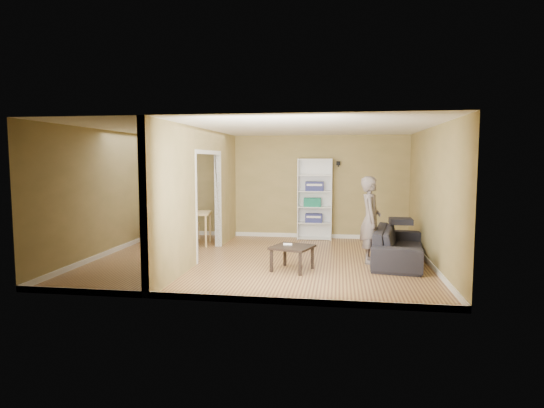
{
  "coord_description": "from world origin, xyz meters",
  "views": [
    {
      "loc": [
        1.54,
        -8.78,
        1.98
      ],
      "look_at": [
        0.2,
        0.2,
        1.1
      ],
      "focal_mm": 30.0,
      "sensor_mm": 36.0,
      "label": 1
    }
  ],
  "objects_px": {
    "sofa": "(399,240)",
    "dining_table": "(184,215)",
    "bookshelf": "(315,199)",
    "coffee_table": "(292,250)",
    "chair_far": "(191,223)",
    "person": "(371,212)",
    "chair_near": "(175,228)",
    "chair_left": "(154,222)"
  },
  "relations": [
    {
      "from": "sofa",
      "to": "bookshelf",
      "type": "height_order",
      "value": "bookshelf"
    },
    {
      "from": "bookshelf",
      "to": "chair_near",
      "type": "xyz_separation_m",
      "value": [
        -2.98,
        -1.91,
        -0.52
      ]
    },
    {
      "from": "sofa",
      "to": "chair_left",
      "type": "bearing_deg",
      "value": 86.86
    },
    {
      "from": "coffee_table",
      "to": "chair_near",
      "type": "xyz_separation_m",
      "value": [
        -2.76,
        1.48,
        0.12
      ]
    },
    {
      "from": "sofa",
      "to": "chair_left",
      "type": "distance_m",
      "value": 5.65
    },
    {
      "from": "person",
      "to": "coffee_table",
      "type": "height_order",
      "value": "person"
    },
    {
      "from": "coffee_table",
      "to": "sofa",
      "type": "bearing_deg",
      "value": 26.4
    },
    {
      "from": "bookshelf",
      "to": "chair_left",
      "type": "distance_m",
      "value": 3.97
    },
    {
      "from": "sofa",
      "to": "dining_table",
      "type": "xyz_separation_m",
      "value": [
        -4.76,
        1.17,
        0.25
      ]
    },
    {
      "from": "person",
      "to": "dining_table",
      "type": "xyz_separation_m",
      "value": [
        -4.2,
        1.29,
        -0.3
      ]
    },
    {
      "from": "person",
      "to": "bookshelf",
      "type": "xyz_separation_m",
      "value": [
        -1.21,
        2.53,
        0.03
      ]
    },
    {
      "from": "bookshelf",
      "to": "chair_far",
      "type": "relative_size",
      "value": 2.33
    },
    {
      "from": "chair_far",
      "to": "coffee_table",
      "type": "bearing_deg",
      "value": 141.63
    },
    {
      "from": "bookshelf",
      "to": "coffee_table",
      "type": "height_order",
      "value": "bookshelf"
    },
    {
      "from": "person",
      "to": "bookshelf",
      "type": "height_order",
      "value": "bookshelf"
    },
    {
      "from": "person",
      "to": "chair_near",
      "type": "height_order",
      "value": "person"
    },
    {
      "from": "sofa",
      "to": "person",
      "type": "distance_m",
      "value": 0.79
    },
    {
      "from": "coffee_table",
      "to": "dining_table",
      "type": "relative_size",
      "value": 0.54
    },
    {
      "from": "sofa",
      "to": "chair_near",
      "type": "height_order",
      "value": "chair_near"
    },
    {
      "from": "sofa",
      "to": "chair_near",
      "type": "bearing_deg",
      "value": 93.09
    },
    {
      "from": "sofa",
      "to": "coffee_table",
      "type": "bearing_deg",
      "value": 125.38
    },
    {
      "from": "sofa",
      "to": "chair_far",
      "type": "height_order",
      "value": "sofa"
    },
    {
      "from": "person",
      "to": "bookshelf",
      "type": "bearing_deg",
      "value": 28.37
    },
    {
      "from": "sofa",
      "to": "bookshelf",
      "type": "relative_size",
      "value": 1.14
    },
    {
      "from": "coffee_table",
      "to": "chair_left",
      "type": "relative_size",
      "value": 0.65
    },
    {
      "from": "sofa",
      "to": "dining_table",
      "type": "height_order",
      "value": "sofa"
    },
    {
      "from": "chair_left",
      "to": "chair_near",
      "type": "relative_size",
      "value": 1.05
    },
    {
      "from": "chair_left",
      "to": "chair_near",
      "type": "xyz_separation_m",
      "value": [
        0.77,
        -0.7,
        -0.02
      ]
    },
    {
      "from": "chair_left",
      "to": "chair_near",
      "type": "bearing_deg",
      "value": 62.49
    },
    {
      "from": "chair_left",
      "to": "coffee_table",
      "type": "bearing_deg",
      "value": 72.88
    },
    {
      "from": "person",
      "to": "coffee_table",
      "type": "xyz_separation_m",
      "value": [
        -1.42,
        -0.86,
        -0.61
      ]
    },
    {
      "from": "chair_left",
      "to": "bookshelf",
      "type": "bearing_deg",
      "value": 122.42
    },
    {
      "from": "person",
      "to": "bookshelf",
      "type": "relative_size",
      "value": 0.97
    },
    {
      "from": "chair_left",
      "to": "chair_far",
      "type": "xyz_separation_m",
      "value": [
        0.73,
        0.59,
        -0.08
      ]
    },
    {
      "from": "coffee_table",
      "to": "chair_left",
      "type": "distance_m",
      "value": 4.15
    },
    {
      "from": "sofa",
      "to": "person",
      "type": "xyz_separation_m",
      "value": [
        -0.56,
        -0.13,
        0.54
      ]
    },
    {
      "from": "sofa",
      "to": "chair_left",
      "type": "height_order",
      "value": "chair_left"
    },
    {
      "from": "sofa",
      "to": "coffee_table",
      "type": "relative_size",
      "value": 3.44
    },
    {
      "from": "chair_near",
      "to": "bookshelf",
      "type": "bearing_deg",
      "value": 52.66
    },
    {
      "from": "sofa",
      "to": "person",
      "type": "relative_size",
      "value": 1.17
    },
    {
      "from": "chair_far",
      "to": "person",
      "type": "bearing_deg",
      "value": 161.95
    },
    {
      "from": "bookshelf",
      "to": "dining_table",
      "type": "height_order",
      "value": "bookshelf"
    }
  ]
}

